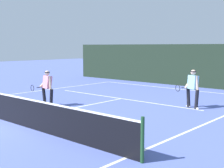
{
  "coord_description": "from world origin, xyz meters",
  "views": [
    {
      "loc": [
        10.01,
        -5.57,
        2.68
      ],
      "look_at": [
        0.95,
        4.63,
        1.0
      ],
      "focal_mm": 49.4,
      "sensor_mm": 36.0,
      "label": 1
    }
  ],
  "objects": [
    {
      "name": "ground_plane",
      "position": [
        0.0,
        0.0,
        0.0
      ],
      "size": [
        80.0,
        80.0,
        0.0
      ],
      "primitive_type": "plane",
      "color": "#5364B2"
    },
    {
      "name": "court_line_baseline_far",
      "position": [
        0.0,
        11.53,
        0.0
      ],
      "size": [
        11.03,
        0.1,
        0.01
      ],
      "primitive_type": "cube",
      "color": "white",
      "rests_on": "ground_plane"
    },
    {
      "name": "court_line_sideline_right",
      "position": [
        5.52,
        0.0,
        0.0
      ],
      "size": [
        0.1,
        23.07,
        0.01
      ],
      "primitive_type": "cube",
      "color": "white",
      "rests_on": "ground_plane"
    },
    {
      "name": "court_line_service",
      "position": [
        0.0,
        6.42,
        0.0
      ],
      "size": [
        8.99,
        0.1,
        0.01
      ],
      "primitive_type": "cube",
      "color": "white",
      "rests_on": "ground_plane"
    },
    {
      "name": "court_line_centre",
      "position": [
        0.0,
        3.2,
        0.0
      ],
      "size": [
        0.1,
        6.4,
        0.01
      ],
      "primitive_type": "cube",
      "color": "white",
      "rests_on": "ground_plane"
    },
    {
      "name": "tennis_net",
      "position": [
        0.0,
        0.0,
        0.51
      ],
      "size": [
        12.08,
        0.09,
        1.09
      ],
      "color": "#1E4723",
      "rests_on": "ground_plane"
    },
    {
      "name": "player_near",
      "position": [
        -1.18,
        2.67,
        0.88
      ],
      "size": [
        0.94,
        0.88,
        1.61
      ],
      "rotation": [
        0.0,
        0.0,
        3.03
      ],
      "color": "black",
      "rests_on": "ground_plane"
    },
    {
      "name": "player_far",
      "position": [
        3.87,
        6.57,
        0.93
      ],
      "size": [
        0.99,
        0.85,
        1.68
      ],
      "rotation": [
        0.0,
        0.0,
        2.8
      ],
      "color": "black",
      "rests_on": "ground_plane"
    },
    {
      "name": "tennis_ball",
      "position": [
        2.7,
        1.84,
        0.03
      ],
      "size": [
        0.07,
        0.07,
        0.07
      ],
      "primitive_type": "sphere",
      "color": "#D1E033",
      "rests_on": "ground_plane"
    },
    {
      "name": "back_fence_windscreen",
      "position": [
        0.0,
        13.2,
        1.41
      ],
      "size": [
        20.11,
        0.12,
        2.82
      ],
      "primitive_type": "cube",
      "color": "black",
      "rests_on": "ground_plane"
    }
  ]
}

